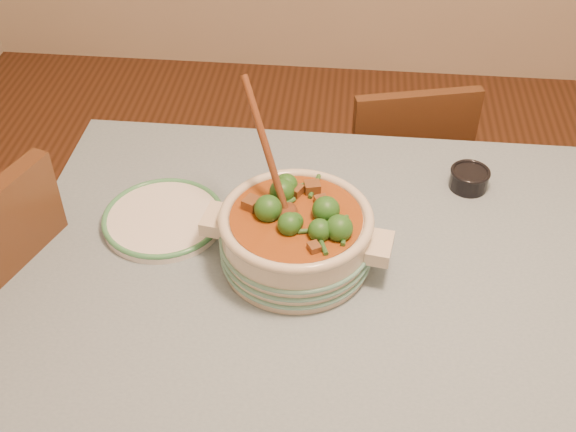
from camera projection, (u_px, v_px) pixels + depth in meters
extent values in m
cube|color=brown|center=(398.00, 291.00, 1.55)|extent=(1.60, 1.00, 0.05)
cube|color=gray|center=(399.00, 282.00, 1.53)|extent=(1.68, 1.08, 0.01)
cylinder|color=brown|center=(140.00, 255.00, 2.17)|extent=(0.07, 0.07, 0.70)
cylinder|color=beige|center=(296.00, 240.00, 1.53)|extent=(0.36, 0.36, 0.12)
torus|color=beige|center=(296.00, 218.00, 1.49)|extent=(0.32, 0.32, 0.02)
cube|color=beige|center=(379.00, 248.00, 1.49)|extent=(0.06, 0.09, 0.03)
cube|color=beige|center=(216.00, 220.00, 1.56)|extent=(0.06, 0.09, 0.03)
cylinder|color=#9B4116|center=(296.00, 221.00, 1.50)|extent=(0.28, 0.28, 0.02)
cylinder|color=white|center=(164.00, 219.00, 1.66)|extent=(0.30, 0.30, 0.02)
torus|color=#42915D|center=(163.00, 217.00, 1.66)|extent=(0.28, 0.28, 0.01)
cylinder|color=black|center=(469.00, 179.00, 1.76)|extent=(0.12, 0.12, 0.05)
torus|color=black|center=(471.00, 172.00, 1.74)|extent=(0.10, 0.10, 0.01)
cylinder|color=black|center=(470.00, 175.00, 1.75)|extent=(0.08, 0.08, 0.01)
cube|color=#512B19|center=(391.00, 170.00, 2.41)|extent=(0.45, 0.45, 0.04)
cube|color=#512B19|center=(412.00, 151.00, 2.16)|extent=(0.37, 0.13, 0.40)
cylinder|color=#512B19|center=(417.00, 184.00, 2.68)|extent=(0.04, 0.04, 0.40)
cylinder|color=#512B19|center=(333.00, 192.00, 2.64)|extent=(0.04, 0.04, 0.40)
cylinder|color=#512B19|center=(444.00, 241.00, 2.44)|extent=(0.04, 0.04, 0.40)
cylinder|color=#512B19|center=(352.00, 251.00, 2.41)|extent=(0.04, 0.04, 0.40)
cylinder|color=#512B19|center=(89.00, 368.00, 1.99)|extent=(0.04, 0.04, 0.48)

